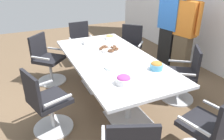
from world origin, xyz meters
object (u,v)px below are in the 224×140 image
(snack_bowl_candy_mix, at_px, (124,80))
(napkin_pile, at_px, (87,42))
(office_chair_2, at_px, (82,46))
(office_chair_3, at_px, (47,61))
(person_standing_1, at_px, (184,31))
(office_chair_6, at_px, (208,132))
(snack_bowl_pretzels, at_px, (156,66))
(donut_platter, at_px, (109,49))
(plate_stack, at_px, (111,67))
(office_chair_4, at_px, (47,105))
(snack_bowl_cookies, at_px, (110,37))
(conference_table, at_px, (112,66))
(person_standing_0, at_px, (170,24))
(office_chair_1, at_px, (130,50))
(office_chair_0, at_px, (183,77))

(snack_bowl_candy_mix, bearing_deg, napkin_pile, 177.21)
(office_chair_2, height_order, office_chair_3, same)
(person_standing_1, xyz_separation_m, snack_bowl_candy_mix, (1.09, -1.88, -0.09))
(office_chair_6, height_order, snack_bowl_pretzels, office_chair_6)
(donut_platter, xyz_separation_m, plate_stack, (0.68, -0.26, -0.01))
(office_chair_3, distance_m, office_chair_4, 1.46)
(plate_stack, bearing_deg, snack_bowl_cookies, 156.70)
(office_chair_2, distance_m, snack_bowl_pretzels, 2.37)
(office_chair_3, bearing_deg, conference_table, 81.31)
(donut_platter, bearing_deg, person_standing_0, 101.02)
(office_chair_1, bearing_deg, snack_bowl_cookies, 57.45)
(office_chair_3, bearing_deg, snack_bowl_candy_mix, 62.94)
(plate_stack, bearing_deg, person_standing_0, 119.20)
(office_chair_2, xyz_separation_m, snack_bowl_cookies, (0.80, 0.33, 0.38))
(conference_table, xyz_separation_m, napkin_pile, (-0.80, -0.13, 0.16))
(plate_stack, height_order, napkin_pile, napkin_pile)
(snack_bowl_cookies, bearing_deg, office_chair_2, -157.66)
(conference_table, relative_size, person_standing_0, 1.30)
(office_chair_0, relative_size, snack_bowl_cookies, 5.14)
(office_chair_4, distance_m, snack_bowl_candy_mix, 1.07)
(snack_bowl_cookies, bearing_deg, donut_platter, -25.82)
(office_chair_1, bearing_deg, conference_table, 93.68)
(plate_stack, bearing_deg, office_chair_6, 25.40)
(office_chair_3, xyz_separation_m, office_chair_6, (2.68, 1.27, 0.00))
(office_chair_2, relative_size, office_chair_3, 1.00)
(snack_bowl_candy_mix, distance_m, napkin_pile, 1.58)
(person_standing_1, bearing_deg, snack_bowl_candy_mix, 107.16)
(office_chair_4, height_order, snack_bowl_cookies, office_chair_4)
(office_chair_0, relative_size, office_chair_1, 1.00)
(office_chair_3, relative_size, office_chair_6, 1.00)
(person_standing_0, xyz_separation_m, napkin_pile, (-0.16, -1.70, -0.19))
(conference_table, relative_size, office_chair_2, 2.64)
(office_chair_0, height_order, office_chair_4, same)
(office_chair_0, relative_size, office_chair_6, 1.00)
(office_chair_1, relative_size, plate_stack, 4.86)
(person_standing_0, height_order, donut_platter, person_standing_0)
(conference_table, xyz_separation_m, donut_platter, (-0.36, 0.11, 0.15))
(snack_bowl_pretzels, distance_m, donut_platter, 1.01)
(plate_stack, bearing_deg, snack_bowl_pretzels, 62.25)
(office_chair_6, bearing_deg, donut_platter, 86.56)
(office_chair_0, bearing_deg, napkin_pile, 78.24)
(snack_bowl_cookies, distance_m, donut_platter, 0.60)
(office_chair_0, xyz_separation_m, person_standing_1, (-0.77, 0.61, 0.49))
(office_chair_1, bearing_deg, office_chair_4, 78.90)
(conference_table, bearing_deg, office_chair_6, 15.41)
(donut_platter, bearing_deg, office_chair_2, -177.11)
(office_chair_0, relative_size, office_chair_2, 1.00)
(snack_bowl_candy_mix, bearing_deg, office_chair_6, 38.85)
(snack_bowl_pretzels, bearing_deg, office_chair_0, 102.64)
(office_chair_0, height_order, donut_platter, office_chair_0)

